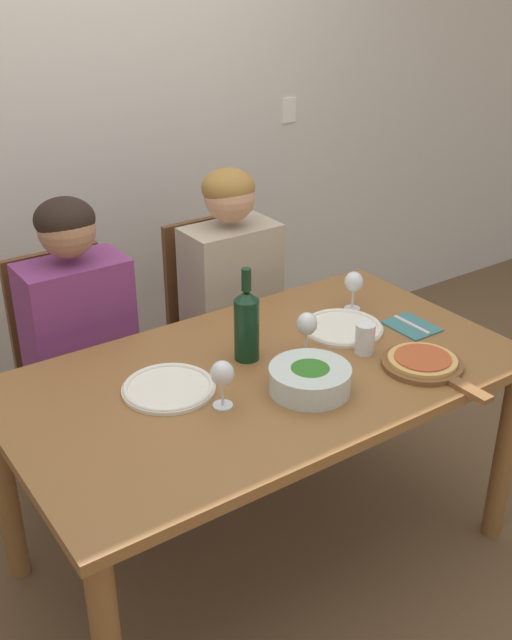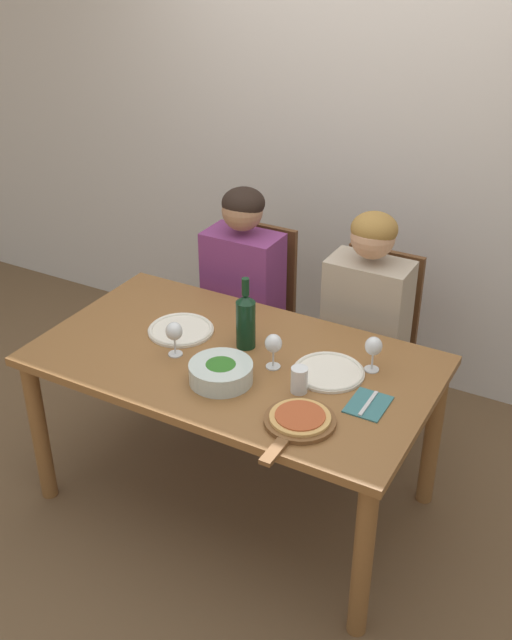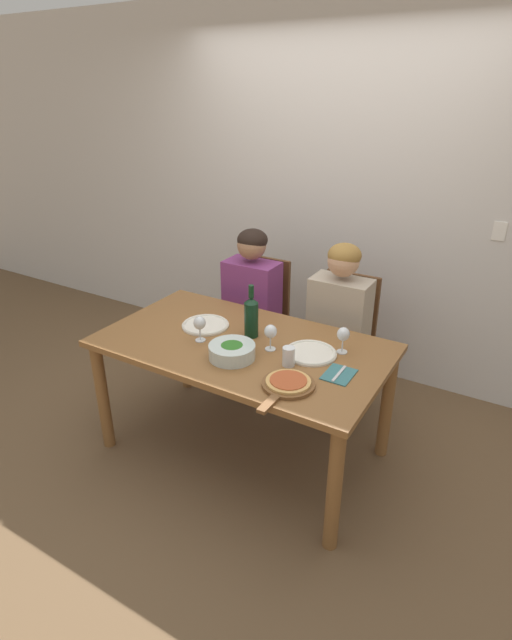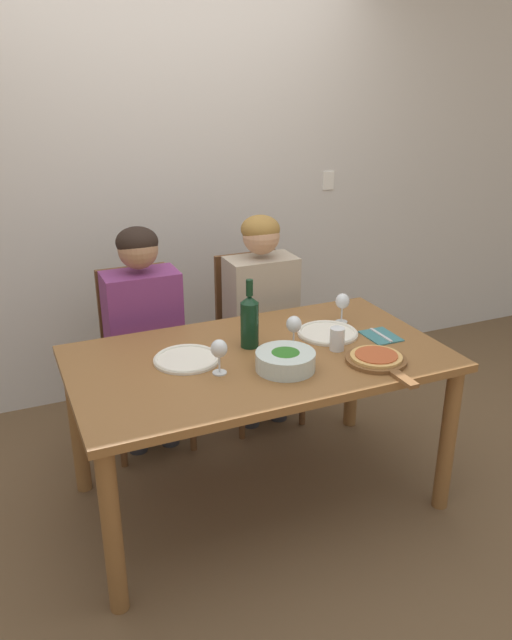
{
  "view_description": "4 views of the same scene",
  "coord_description": "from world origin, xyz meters",
  "px_view_note": "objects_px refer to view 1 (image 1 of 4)",
  "views": [
    {
      "loc": [
        -1.2,
        -1.69,
        1.96
      ],
      "look_at": [
        0.08,
        0.16,
        0.85
      ],
      "focal_mm": 42.0,
      "sensor_mm": 36.0,
      "label": 1
    },
    {
      "loc": [
        1.35,
        -2.24,
        2.41
      ],
      "look_at": [
        0.02,
        0.15,
        0.87
      ],
      "focal_mm": 42.0,
      "sensor_mm": 36.0,
      "label": 2
    },
    {
      "loc": [
        1.36,
        -2.13,
        2.09
      ],
      "look_at": [
        0.07,
        0.03,
        0.91
      ],
      "focal_mm": 28.0,
      "sensor_mm": 36.0,
      "label": 3
    },
    {
      "loc": [
        -1.01,
        -2.28,
        1.92
      ],
      "look_at": [
        0.03,
        0.1,
        0.88
      ],
      "focal_mm": 35.0,
      "sensor_mm": 36.0,
      "label": 4
    }
  ],
  "objects_px": {
    "person_woman": "(80,329)",
    "wine_glass_left": "(222,376)",
    "chair_right": "(220,325)",
    "pizza_on_board": "(425,363)",
    "fork_on_napkin": "(411,326)",
    "wine_bottle": "(247,323)",
    "chair_left": "(74,369)",
    "wine_glass_right": "(354,284)",
    "wine_glass_centre": "(307,326)",
    "dinner_plate_right": "(342,327)",
    "water_tumbler": "(365,338)",
    "person_man": "(233,287)",
    "dinner_plate_left": "(169,388)",
    "broccoli_bowl": "(310,379)"
  },
  "relations": [
    {
      "from": "chair_right",
      "to": "person_woman",
      "type": "bearing_deg",
      "value": -170.15
    },
    {
      "from": "person_man",
      "to": "dinner_plate_right",
      "type": "distance_m",
      "value": 0.6
    },
    {
      "from": "wine_glass_right",
      "to": "wine_glass_centre",
      "type": "distance_m",
      "value": 0.4
    },
    {
      "from": "wine_glass_centre",
      "to": "fork_on_napkin",
      "type": "xyz_separation_m",
      "value": [
        0.43,
        -0.06,
        -0.1
      ]
    },
    {
      "from": "chair_right",
      "to": "pizza_on_board",
      "type": "height_order",
      "value": "chair_right"
    },
    {
      "from": "person_woman",
      "to": "wine_glass_right",
      "type": "bearing_deg",
      "value": -28.65
    },
    {
      "from": "person_woman",
      "to": "dinner_plate_right",
      "type": "xyz_separation_m",
      "value": [
        0.74,
        -0.59,
        0.04
      ]
    },
    {
      "from": "wine_bottle",
      "to": "wine_glass_centre",
      "type": "relative_size",
      "value": 2.11
    },
    {
      "from": "wine_glass_left",
      "to": "dinner_plate_left",
      "type": "bearing_deg",
      "value": 117.35
    },
    {
      "from": "person_man",
      "to": "pizza_on_board",
      "type": "height_order",
      "value": "person_man"
    },
    {
      "from": "pizza_on_board",
      "to": "fork_on_napkin",
      "type": "bearing_deg",
      "value": 52.76
    },
    {
      "from": "person_woman",
      "to": "wine_glass_left",
      "type": "xyz_separation_m",
      "value": [
        0.13,
        -0.77,
        0.13
      ]
    },
    {
      "from": "chair_right",
      "to": "person_woman",
      "type": "height_order",
      "value": "person_woman"
    },
    {
      "from": "broccoli_bowl",
      "to": "wine_glass_centre",
      "type": "bearing_deg",
      "value": 54.59
    },
    {
      "from": "chair_right",
      "to": "wine_glass_centre",
      "type": "distance_m",
      "value": 0.86
    },
    {
      "from": "wine_bottle",
      "to": "wine_glass_left",
      "type": "relative_size",
      "value": 2.11
    },
    {
      "from": "person_woman",
      "to": "wine_bottle",
      "type": "xyz_separation_m",
      "value": [
        0.35,
        -0.57,
        0.16
      ]
    },
    {
      "from": "person_man",
      "to": "wine_glass_left",
      "type": "relative_size",
      "value": 8.06
    },
    {
      "from": "dinner_plate_right",
      "to": "pizza_on_board",
      "type": "distance_m",
      "value": 0.36
    },
    {
      "from": "wine_glass_centre",
      "to": "dinner_plate_left",
      "type": "bearing_deg",
      "value": 173.28
    },
    {
      "from": "dinner_plate_left",
      "to": "pizza_on_board",
      "type": "distance_m",
      "value": 0.82
    },
    {
      "from": "chair_left",
      "to": "dinner_plate_right",
      "type": "height_order",
      "value": "chair_left"
    },
    {
      "from": "wine_glass_right",
      "to": "fork_on_napkin",
      "type": "bearing_deg",
      "value": -71.53
    },
    {
      "from": "pizza_on_board",
      "to": "wine_glass_centre",
      "type": "relative_size",
      "value": 2.67
    },
    {
      "from": "pizza_on_board",
      "to": "wine_glass_right",
      "type": "height_order",
      "value": "wine_glass_right"
    },
    {
      "from": "wine_bottle",
      "to": "pizza_on_board",
      "type": "distance_m",
      "value": 0.58
    },
    {
      "from": "person_woman",
      "to": "dinner_plate_left",
      "type": "height_order",
      "value": "person_woman"
    },
    {
      "from": "wine_glass_right",
      "to": "wine_glass_centre",
      "type": "height_order",
      "value": "same"
    },
    {
      "from": "dinner_plate_left",
      "to": "wine_glass_right",
      "type": "xyz_separation_m",
      "value": [
        0.84,
        0.12,
        0.1
      ]
    },
    {
      "from": "wine_glass_centre",
      "to": "water_tumbler",
      "type": "bearing_deg",
      "value": -31.6
    },
    {
      "from": "person_woman",
      "to": "broccoli_bowl",
      "type": "height_order",
      "value": "person_woman"
    },
    {
      "from": "person_woman",
      "to": "water_tumbler",
      "type": "height_order",
      "value": "person_woman"
    },
    {
      "from": "chair_left",
      "to": "wine_glass_left",
      "type": "bearing_deg",
      "value": -81.75
    },
    {
      "from": "wine_glass_right",
      "to": "dinner_plate_left",
      "type": "bearing_deg",
      "value": -172.16
    },
    {
      "from": "dinner_plate_left",
      "to": "broccoli_bowl",
      "type": "bearing_deg",
      "value": -34.49
    },
    {
      "from": "person_woman",
      "to": "fork_on_napkin",
      "type": "xyz_separation_m",
      "value": [
        0.96,
        -0.71,
        0.03
      ]
    },
    {
      "from": "pizza_on_board",
      "to": "fork_on_napkin",
      "type": "xyz_separation_m",
      "value": [
        0.18,
        0.23,
        -0.01
      ]
    },
    {
      "from": "dinner_plate_left",
      "to": "wine_glass_centre",
      "type": "height_order",
      "value": "wine_glass_centre"
    },
    {
      "from": "wine_glass_left",
      "to": "wine_glass_centre",
      "type": "relative_size",
      "value": 1.0
    },
    {
      "from": "chair_right",
      "to": "wine_bottle",
      "type": "height_order",
      "value": "wine_bottle"
    },
    {
      "from": "dinner_plate_left",
      "to": "fork_on_napkin",
      "type": "relative_size",
      "value": 1.6
    },
    {
      "from": "dinner_plate_right",
      "to": "water_tumbler",
      "type": "relative_size",
      "value": 2.74
    },
    {
      "from": "chair_right",
      "to": "water_tumbler",
      "type": "xyz_separation_m",
      "value": [
        0.03,
        -0.87,
        0.31
      ]
    },
    {
      "from": "pizza_on_board",
      "to": "wine_glass_right",
      "type": "bearing_deg",
      "value": 77.97
    },
    {
      "from": "wine_glass_right",
      "to": "wine_glass_left",
      "type": "bearing_deg",
      "value": -159.26
    },
    {
      "from": "person_woman",
      "to": "person_man",
      "type": "bearing_deg",
      "value": 0.0
    },
    {
      "from": "wine_bottle",
      "to": "chair_left",
      "type": "bearing_deg",
      "value": 117.36
    },
    {
      "from": "water_tumbler",
      "to": "fork_on_napkin",
      "type": "distance_m",
      "value": 0.27
    },
    {
      "from": "wine_glass_right",
      "to": "fork_on_napkin",
      "type": "xyz_separation_m",
      "value": [
        0.08,
        -0.23,
        -0.1
      ]
    },
    {
      "from": "pizza_on_board",
      "to": "fork_on_napkin",
      "type": "relative_size",
      "value": 2.24
    }
  ]
}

